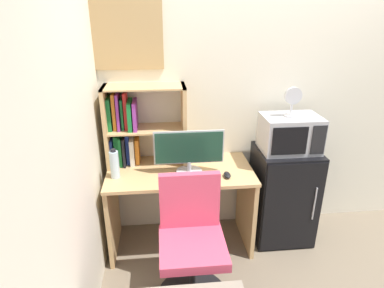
{
  "coord_description": "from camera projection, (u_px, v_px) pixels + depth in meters",
  "views": [
    {
      "loc": [
        -1.08,
        -2.84,
        2.06
      ],
      "look_at": [
        -0.83,
        -0.35,
        1.02
      ],
      "focal_mm": 30.77,
      "sensor_mm": 36.0,
      "label": 1
    }
  ],
  "objects": [
    {
      "name": "desk",
      "position": [
        180.0,
        194.0,
        2.92
      ],
      "size": [
        1.25,
        0.64,
        0.77
      ],
      "color": "tan",
      "rests_on": "ground_plane"
    },
    {
      "name": "desk_chair",
      "position": [
        192.0,
        249.0,
        2.41
      ],
      "size": [
        0.54,
        0.54,
        0.97
      ],
      "color": "black",
      "rests_on": "ground_plane"
    },
    {
      "name": "water_bottle",
      "position": [
        115.0,
        164.0,
        2.66
      ],
      "size": [
        0.07,
        0.07,
        0.25
      ],
      "color": "silver",
      "rests_on": "desk"
    },
    {
      "name": "microwave",
      "position": [
        290.0,
        133.0,
        2.84
      ],
      "size": [
        0.49,
        0.35,
        0.31
      ],
      "color": "#ADADB2",
      "rests_on": "mini_fridge"
    },
    {
      "name": "computer_mouse",
      "position": [
        227.0,
        175.0,
        2.7
      ],
      "size": [
        0.06,
        0.11,
        0.04
      ],
      "primitive_type": "ellipsoid",
      "color": "black",
      "rests_on": "desk"
    },
    {
      "name": "keyboard",
      "position": [
        190.0,
        178.0,
        2.67
      ],
      "size": [
        0.42,
        0.16,
        0.02
      ],
      "primitive_type": "cube",
      "color": "#333338",
      "rests_on": "desk"
    },
    {
      "name": "monitor",
      "position": [
        189.0,
        150.0,
        2.71
      ],
      "size": [
        0.58,
        0.22,
        0.37
      ],
      "color": "#B7B7BC",
      "rests_on": "desk"
    },
    {
      "name": "wall_left",
      "position": [
        34.0,
        203.0,
        1.38
      ],
      "size": [
        0.04,
        4.4,
        2.6
      ],
      "primitive_type": "cube",
      "color": "silver",
      "rests_on": "ground_plane"
    },
    {
      "name": "wall_corkboard",
      "position": [
        123.0,
        35.0,
        2.65
      ],
      "size": [
        0.64,
        0.02,
        0.55
      ],
      "primitive_type": "cube",
      "color": "tan"
    },
    {
      "name": "wall_back",
      "position": [
        319.0,
        96.0,
        3.06
      ],
      "size": [
        6.4,
        0.04,
        2.6
      ],
      "primitive_type": "cube",
      "color": "silver",
      "rests_on": "ground_plane"
    },
    {
      "name": "mini_fridge",
      "position": [
        283.0,
        194.0,
        3.07
      ],
      "size": [
        0.53,
        0.51,
        0.9
      ],
      "color": "black",
      "rests_on": "ground_plane"
    },
    {
      "name": "desk_fan",
      "position": [
        293.0,
        100.0,
        2.72
      ],
      "size": [
        0.14,
        0.11,
        0.25
      ],
      "color": "silver",
      "rests_on": "microwave"
    },
    {
      "name": "hutch_bookshelf",
      "position": [
        134.0,
        126.0,
        2.83
      ],
      "size": [
        0.69,
        0.28,
        0.7
      ],
      "color": "tan",
      "rests_on": "desk"
    }
  ]
}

